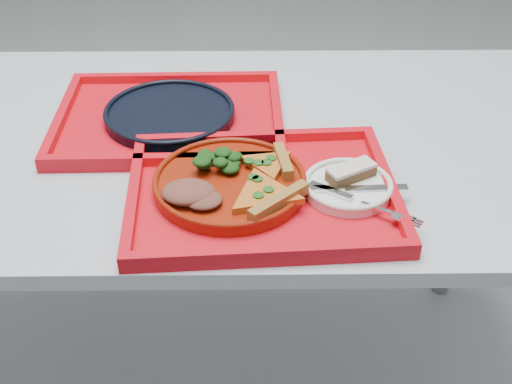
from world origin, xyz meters
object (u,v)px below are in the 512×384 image
tray_far (170,121)px  navy_plate (170,115)px  tray_main (262,195)px  dinner_plate (230,184)px  dessert_bar (351,172)px

tray_far → navy_plate: (0.00, 0.00, 0.01)m
tray_main → tray_far: same height
dinner_plate → navy_plate: bearing=117.3°
dinner_plate → dessert_bar: (0.21, 0.01, 0.02)m
tray_main → navy_plate: navy_plate is taller
tray_far → dinner_plate: size_ratio=1.73×
tray_main → dinner_plate: dinner_plate is taller
tray_main → tray_far: size_ratio=1.00×
tray_far → navy_plate: bearing=0.0°
tray_main → tray_far: bearing=122.1°
tray_main → dessert_bar: bearing=4.3°
dessert_bar → navy_plate: bearing=115.4°
dinner_plate → dessert_bar: 0.21m
tray_main → dinner_plate: size_ratio=1.73×
dinner_plate → navy_plate: size_ratio=1.00×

